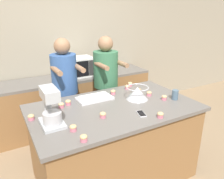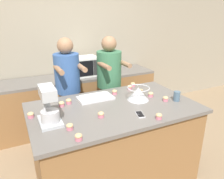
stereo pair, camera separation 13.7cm
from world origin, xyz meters
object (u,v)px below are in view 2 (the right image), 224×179
cell_phone (140,114)px  cupcake_8 (130,87)px  microwave_oven (83,66)px  cupcake_4 (79,137)px  cupcake_1 (61,104)px  cupcake_12 (115,92)px  cupcake_9 (101,115)px  person_left (69,94)px  stand_mixer (49,107)px  baking_tray (95,97)px  cupcake_6 (159,116)px  cupcake_2 (70,127)px  cupcake_3 (141,91)px  cupcake_11 (69,101)px  cupcake_0 (133,84)px  cupcake_7 (151,94)px  cupcake_10 (31,115)px  person_right (109,88)px  cupcake_5 (166,99)px  drinking_glass (177,96)px  mixing_bowl (138,93)px

cell_phone → cupcake_8: cupcake_8 is taller
microwave_oven → cupcake_4: (-0.69, -1.95, -0.08)m
cupcake_1 → cupcake_12: bearing=6.5°
cupcake_9 → person_left: bearing=94.0°
stand_mixer → cupcake_1: stand_mixer is taller
baking_tray → cupcake_12: bearing=7.8°
cupcake_4 → cupcake_6: 0.82m
cupcake_1 → cupcake_6: size_ratio=1.00×
cupcake_8 → cupcake_2: bearing=-145.9°
cupcake_3 → cupcake_11: same height
baking_tray → cupcake_0: size_ratio=6.63×
cupcake_1 → cupcake_8: same height
microwave_oven → cupcake_7: microwave_oven is taller
cupcake_6 → cupcake_11: size_ratio=1.00×
cell_phone → cupcake_10: bearing=157.4°
cell_phone → cupcake_12: bearing=87.8°
person_right → cupcake_8: person_right is taller
stand_mixer → microwave_oven: 1.77m
cupcake_3 → cupcake_10: size_ratio=1.00×
microwave_oven → cupcake_1: size_ratio=7.79×
person_left → cupcake_9: bearing=-86.0°
cupcake_2 → cupcake_12: size_ratio=1.00×
stand_mixer → cupcake_1: (0.19, 0.33, -0.13)m
stand_mixer → cupcake_1: 0.40m
cupcake_5 → microwave_oven: bearing=106.5°
stand_mixer → cupcake_6: 1.06m
cupcake_2 → cupcake_4: same height
person_left → cupcake_4: size_ratio=25.71×
microwave_oven → cupcake_2: size_ratio=7.79×
drinking_glass → cupcake_10: bearing=169.7°
cupcake_2 → cupcake_3: bearing=24.9°
cupcake_4 → baking_tray: bearing=59.5°
cell_phone → cupcake_1: (-0.67, 0.56, 0.02)m
cupcake_1 → drinking_glass: bearing=-18.7°
cupcake_1 → cupcake_5: same height
person_left → mixing_bowl: (0.65, -0.76, 0.17)m
person_left → cupcake_6: (0.57, -1.26, 0.12)m
microwave_oven → cupcake_3: bearing=-74.6°
cell_phone → person_left: bearing=111.9°
microwave_oven → cupcake_11: microwave_oven is taller
mixing_bowl → cupcake_2: mixing_bowl is taller
person_left → cupcake_2: (-0.27, -1.09, 0.12)m
mixing_bowl → cupcake_6: bearing=-98.8°
drinking_glass → cupcake_10: 1.62m
cupcake_0 → cupcake_7: 0.42m
cupcake_8 → cupcake_9: 0.89m
mixing_bowl → cupcake_3: size_ratio=4.21×
cupcake_0 → cupcake_10: size_ratio=1.00×
cupcake_10 → microwave_oven: bearing=53.7°
mixing_bowl → cell_phone: mixing_bowl is taller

